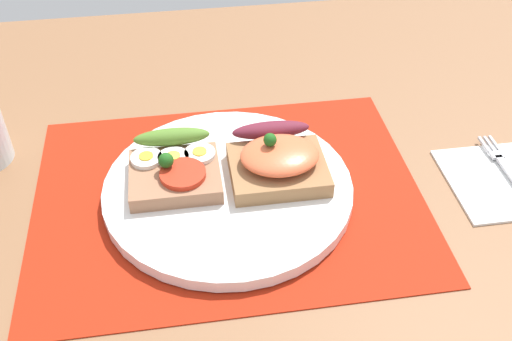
% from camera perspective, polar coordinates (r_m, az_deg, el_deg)
% --- Properties ---
extents(ground_plane, '(1.20, 0.90, 0.03)m').
position_cam_1_polar(ground_plane, '(0.66, -2.59, -3.41)').
color(ground_plane, brown).
extents(placemat, '(0.41, 0.32, 0.00)m').
position_cam_1_polar(placemat, '(0.64, -2.64, -2.30)').
color(placemat, '#A4200C').
rests_on(placemat, ground_plane).
extents(plate, '(0.26, 0.26, 0.01)m').
position_cam_1_polar(plate, '(0.64, -2.66, -1.75)').
color(plate, white).
rests_on(plate, placemat).
extents(sandwich_egg_tomato, '(0.09, 0.10, 0.04)m').
position_cam_1_polar(sandwich_egg_tomato, '(0.64, -7.73, 0.29)').
color(sandwich_egg_tomato, '#9C6A4C').
rests_on(sandwich_egg_tomato, plate).
extents(sandwich_salmon, '(0.10, 0.10, 0.05)m').
position_cam_1_polar(sandwich_salmon, '(0.64, 2.07, 1.07)').
color(sandwich_salmon, '#986C43').
rests_on(sandwich_salmon, plate).
extents(fork, '(0.02, 0.15, 0.00)m').
position_cam_1_polar(fork, '(0.71, 23.09, -0.43)').
color(fork, '#B7B7BC').
rests_on(fork, napkin).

